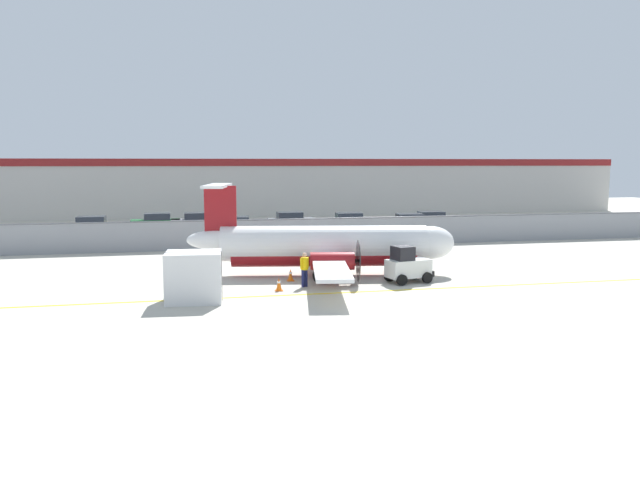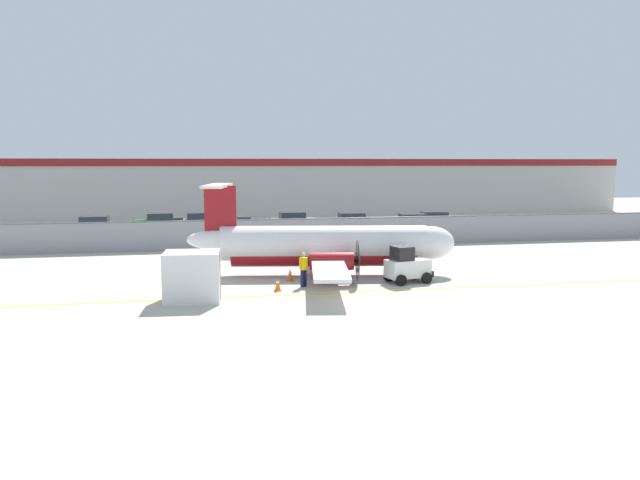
# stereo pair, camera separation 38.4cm
# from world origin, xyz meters

# --- Properties ---
(ground_plane) EXTENTS (140.00, 140.00, 0.01)m
(ground_plane) POSITION_xyz_m (0.00, 2.00, 0.00)
(ground_plane) COLOR #B7B2A3
(perimeter_fence) EXTENTS (98.00, 0.10, 2.10)m
(perimeter_fence) POSITION_xyz_m (0.00, 18.00, 1.12)
(perimeter_fence) COLOR gray
(perimeter_fence) RESTS_ON ground
(parking_lot_strip) EXTENTS (98.00, 17.00, 0.12)m
(parking_lot_strip) POSITION_xyz_m (0.00, 29.50, 0.06)
(parking_lot_strip) COLOR #38383A
(parking_lot_strip) RESTS_ON ground
(background_building) EXTENTS (91.00, 8.10, 6.50)m
(background_building) POSITION_xyz_m (0.00, 47.99, 3.26)
(background_building) COLOR beige
(background_building) RESTS_ON ground
(commuter_airplane) EXTENTS (14.48, 16.04, 4.92)m
(commuter_airplane) POSITION_xyz_m (0.36, 6.66, 1.60)
(commuter_airplane) COLOR white
(commuter_airplane) RESTS_ON ground
(baggage_tug) EXTENTS (2.51, 1.79, 1.88)m
(baggage_tug) POSITION_xyz_m (3.81, 3.78, 0.86)
(baggage_tug) COLOR silver
(baggage_tug) RESTS_ON ground
(ground_crew_worker) EXTENTS (0.51, 0.47, 1.70)m
(ground_crew_worker) POSITION_xyz_m (-1.52, 3.77, 0.95)
(ground_crew_worker) COLOR #191E4C
(ground_crew_worker) RESTS_ON ground
(cargo_container) EXTENTS (2.55, 2.18, 2.20)m
(cargo_container) POSITION_xyz_m (-6.87, 1.59, 1.10)
(cargo_container) COLOR silver
(cargo_container) RESTS_ON ground
(traffic_cone_near_left) EXTENTS (0.36, 0.36, 0.64)m
(traffic_cone_near_left) POSITION_xyz_m (-1.94, 5.44, 0.31)
(traffic_cone_near_left) COLOR orange
(traffic_cone_near_left) RESTS_ON ground
(traffic_cone_near_right) EXTENTS (0.36, 0.36, 0.64)m
(traffic_cone_near_right) POSITION_xyz_m (-6.45, 5.32, 0.31)
(traffic_cone_near_right) COLOR orange
(traffic_cone_near_right) RESTS_ON ground
(traffic_cone_far_left) EXTENTS (0.36, 0.36, 0.64)m
(traffic_cone_far_left) POSITION_xyz_m (-2.89, 3.06, 0.31)
(traffic_cone_far_left) COLOR orange
(traffic_cone_far_left) RESTS_ON ground
(parked_car_0) EXTENTS (4.22, 2.03, 1.58)m
(parked_car_0) POSITION_xyz_m (-14.89, 27.79, 0.89)
(parked_car_0) COLOR #B28C19
(parked_car_0) RESTS_ON parking_lot_strip
(parked_car_1) EXTENTS (4.24, 2.08, 1.58)m
(parked_car_1) POSITION_xyz_m (-9.74, 30.09, 0.89)
(parked_car_1) COLOR #19662D
(parked_car_1) RESTS_ON parking_lot_strip
(parked_car_2) EXTENTS (4.23, 2.06, 1.58)m
(parked_car_2) POSITION_xyz_m (-6.33, 29.88, 0.89)
(parked_car_2) COLOR gray
(parked_car_2) RESTS_ON parking_lot_strip
(parked_car_3) EXTENTS (4.37, 2.39, 1.58)m
(parked_car_3) POSITION_xyz_m (-3.12, 25.11, 0.89)
(parked_car_3) COLOR red
(parked_car_3) RESTS_ON parking_lot_strip
(parked_car_4) EXTENTS (4.24, 2.08, 1.58)m
(parked_car_4) POSITION_xyz_m (1.98, 28.84, 0.89)
(parked_car_4) COLOR slate
(parked_car_4) RESTS_ON parking_lot_strip
(parked_car_5) EXTENTS (4.27, 2.15, 1.58)m
(parked_car_5) POSITION_xyz_m (6.71, 26.92, 0.89)
(parked_car_5) COLOR #19662D
(parked_car_5) RESTS_ON parking_lot_strip
(parked_car_6) EXTENTS (4.32, 2.27, 1.58)m
(parked_car_6) POSITION_xyz_m (11.61, 24.88, 0.89)
(parked_car_6) COLOR black
(parked_car_6) RESTS_ON parking_lot_strip
(parked_car_7) EXTENTS (4.33, 2.29, 1.58)m
(parked_car_7) POSITION_xyz_m (14.55, 26.73, 0.89)
(parked_car_7) COLOR silver
(parked_car_7) RESTS_ON parking_lot_strip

